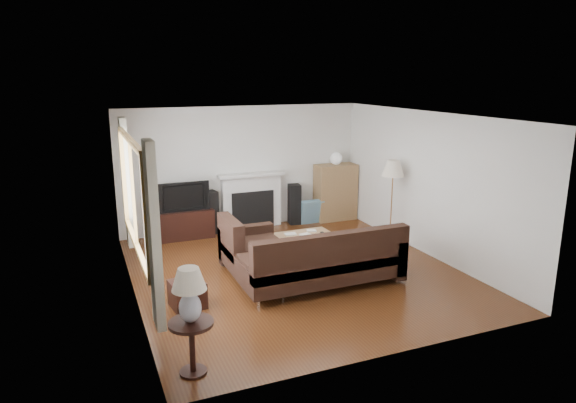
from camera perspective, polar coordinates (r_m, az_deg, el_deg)
name	(u,v)px	position (r m, az deg, el deg)	size (l,w,h in m)	color
room	(295,196)	(8.01, 0.82, 0.56)	(5.10, 5.60, 2.54)	#4F2811
window	(133,194)	(7.16, -16.85, 0.80)	(0.12, 2.74, 1.54)	olive
curtain_near	(154,237)	(5.74, -14.66, -3.80)	(0.10, 0.35, 2.10)	beige
curtain_far	(127,183)	(8.68, -17.50, 1.97)	(0.10, 0.35, 2.10)	beige
fireplace	(252,200)	(10.62, -4.06, 0.14)	(1.40, 0.26, 1.15)	white
tv_stand	(184,224)	(10.19, -11.49, -2.43)	(1.11, 0.50, 0.56)	black
television	(182,196)	(10.05, -11.65, 0.64)	(0.98, 0.13, 0.57)	black
speaker_left	(211,212)	(10.34, -8.57, -1.19)	(0.24, 0.29, 0.86)	black
speaker_right	(294,204)	(10.90, 0.71, -0.29)	(0.24, 0.28, 0.85)	black
bookshelf	(335,192)	(11.21, 5.28, 1.04)	(0.89, 0.42, 1.22)	olive
globe_lamp	(336,159)	(11.07, 5.37, 4.77)	(0.26, 0.26, 0.26)	white
sectional_sofa	(321,258)	(7.75, 3.74, -6.28)	(2.66, 1.95, 0.86)	black
coffee_table	(303,244)	(9.07, 1.71, -4.77)	(1.00, 0.55, 0.39)	#9A734A
footstool	(187,294)	(7.26, -11.13, -10.06)	(0.43, 0.43, 0.37)	black
floor_lamp	(392,202)	(9.71, 11.43, -0.11)	(0.41, 0.41, 1.59)	#AF743D
side_table	(192,348)	(5.73, -10.60, -15.66)	(0.48, 0.48, 0.60)	black
table_lamp	(190,296)	(5.46, -10.88, -10.23)	(0.36, 0.36, 0.59)	silver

